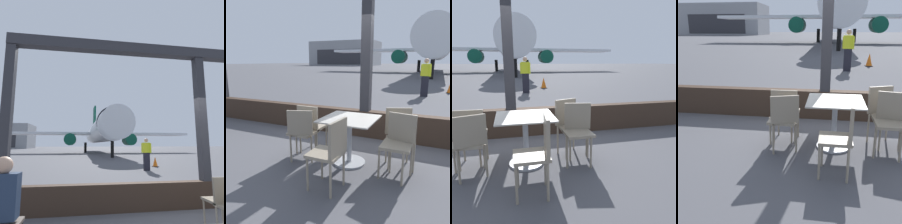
{
  "view_description": "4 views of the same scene",
  "coord_description": "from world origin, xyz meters",
  "views": [
    {
      "loc": [
        -2.9,
        -4.44,
        1.39
      ],
      "look_at": [
        -0.22,
        12.04,
        4.08
      ],
      "focal_mm": 32.59,
      "sensor_mm": 36.0,
      "label": 1
    },
    {
      "loc": [
        1.4,
        -4.49,
        1.62
      ],
      "look_at": [
        -0.02,
        -1.37,
        0.82
      ],
      "focal_mm": 35.38,
      "sensor_mm": 36.0,
      "label": 2
    },
    {
      "loc": [
        -0.02,
        -4.54,
        1.52
      ],
      "look_at": [
        0.85,
        -1.04,
        0.69
      ],
      "focal_mm": 35.49,
      "sensor_mm": 36.0,
      "label": 3
    },
    {
      "loc": [
        0.08,
        -5.17,
        1.75
      ],
      "look_at": [
        -0.47,
        -1.59,
        0.6
      ],
      "focal_mm": 42.09,
      "sensor_mm": 36.0,
      "label": 4
    }
  ],
  "objects": [
    {
      "name": "seated_passenger",
      "position": [
        -3.84,
        -1.55,
        0.67
      ],
      "size": [
        0.43,
        0.45,
        1.24
      ],
      "color": "black",
      "rests_on": "ground"
    },
    {
      "name": "cafe_chair_aisle_left",
      "position": [
        -0.58,
        -1.3,
        0.54
      ],
      "size": [
        0.41,
        0.41,
        0.88
      ],
      "color": "gray",
      "rests_on": "ground"
    },
    {
      "name": "window_frame",
      "position": [
        0.0,
        0.0,
        1.37
      ],
      "size": [
        8.96,
        0.24,
        3.77
      ],
      "color": "#38281E",
      "rests_on": "ground"
    },
    {
      "name": "ground_crew_worker",
      "position": [
        0.8,
        6.49,
        0.9
      ],
      "size": [
        0.47,
        0.38,
        1.74
      ],
      "color": "black",
      "rests_on": "ground"
    },
    {
      "name": "traffic_cone",
      "position": [
        1.95,
        8.23,
        0.29
      ],
      "size": [
        0.36,
        0.36,
        0.62
      ],
      "color": "orange",
      "rests_on": "ground"
    },
    {
      "name": "ground_plane",
      "position": [
        0.0,
        40.0,
        0.0
      ],
      "size": [
        220.0,
        220.0,
        0.0
      ],
      "primitive_type": "plane",
      "color": "#4C4C51"
    },
    {
      "name": "airplane",
      "position": [
        0.69,
        29.88,
        3.51
      ],
      "size": [
        30.78,
        32.17,
        10.29
      ],
      "color": "silver",
      "rests_on": "ground"
    }
  ]
}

